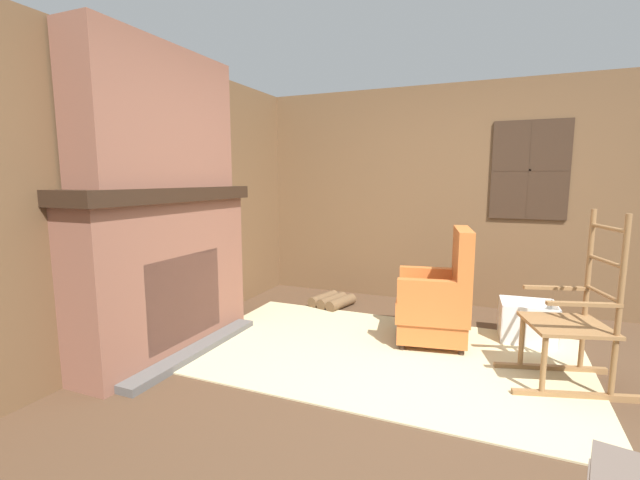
# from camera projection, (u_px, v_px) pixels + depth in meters

# --- Properties ---
(ground_plane) EXTENTS (14.00, 14.00, 0.00)m
(ground_plane) POSITION_uv_depth(u_px,v_px,m) (423.00, 398.00, 2.80)
(ground_plane) COLOR #4C3523
(wood_panel_wall_left) EXTENTS (0.06, 5.22, 2.46)m
(wood_panel_wall_left) POSITION_uv_depth(u_px,v_px,m) (141.00, 203.00, 3.53)
(wood_panel_wall_left) COLOR brown
(wood_panel_wall_left) RESTS_ON ground
(wood_panel_wall_back) EXTENTS (5.22, 0.09, 2.46)m
(wood_panel_wall_back) POSITION_uv_depth(u_px,v_px,m) (464.00, 196.00, 4.75)
(wood_panel_wall_back) COLOR brown
(wood_panel_wall_back) RESTS_ON ground
(fireplace_hearth) EXTENTS (0.60, 1.76, 1.36)m
(fireplace_hearth) POSITION_uv_depth(u_px,v_px,m) (167.00, 271.00, 3.51)
(fireplace_hearth) COLOR brown
(fireplace_hearth) RESTS_ON ground
(chimney_breast) EXTENTS (0.34, 1.46, 1.08)m
(chimney_breast) POSITION_uv_depth(u_px,v_px,m) (158.00, 118.00, 3.34)
(chimney_breast) COLOR brown
(chimney_breast) RESTS_ON fireplace_hearth
(area_rug) EXTENTS (3.12, 1.90, 0.01)m
(area_rug) POSITION_uv_depth(u_px,v_px,m) (380.00, 353.00, 3.51)
(area_rug) COLOR #C6B789
(area_rug) RESTS_ON ground
(armchair) EXTENTS (0.69, 0.68, 1.01)m
(armchair) POSITION_uv_depth(u_px,v_px,m) (437.00, 302.00, 3.69)
(armchair) COLOR #C6662D
(armchair) RESTS_ON ground
(rocking_chair) EXTENTS (0.89, 0.66, 1.22)m
(rocking_chair) POSITION_uv_depth(u_px,v_px,m) (573.00, 327.00, 2.93)
(rocking_chair) COLOR olive
(rocking_chair) RESTS_ON ground
(firewood_stack) EXTENTS (0.47, 0.51, 0.12)m
(firewood_stack) POSITION_uv_depth(u_px,v_px,m) (332.00, 301.00, 4.83)
(firewood_stack) COLOR brown
(firewood_stack) RESTS_ON ground
(laundry_basket) EXTENTS (0.48, 0.42, 0.35)m
(laundry_basket) POSITION_uv_depth(u_px,v_px,m) (527.00, 321.00, 3.79)
(laundry_basket) COLOR white
(laundry_basket) RESTS_ON ground
(oil_lamp_vase) EXTENTS (0.11, 0.11, 0.28)m
(oil_lamp_vase) POSITION_uv_depth(u_px,v_px,m) (104.00, 174.00, 2.96)
(oil_lamp_vase) COLOR silver
(oil_lamp_vase) RESTS_ON fireplace_hearth
(storage_case) EXTENTS (0.17, 0.28, 0.12)m
(storage_case) POSITION_uv_depth(u_px,v_px,m) (206.00, 180.00, 3.99)
(storage_case) COLOR gray
(storage_case) RESTS_ON fireplace_hearth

